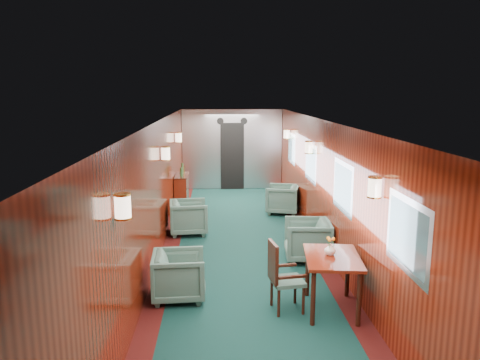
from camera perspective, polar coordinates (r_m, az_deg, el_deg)
The scene contains 12 objects.
room at distance 8.15m, azimuth 0.44°, elevation 1.72°, with size 12.00×12.10×2.40m.
bulkhead at distance 14.06m, azimuth -0.96°, elevation 3.70°, with size 2.98×0.17×2.39m.
windows_right at distance 8.64m, azimuth 10.25°, elevation 0.82°, with size 0.02×8.60×0.80m.
wall_sconces at distance 8.69m, azimuth 0.22°, elevation 3.32°, with size 2.97×7.97×0.25m.
dining_table at distance 6.45m, azimuth 11.18°, elevation -10.12°, with size 0.82×1.09×0.76m.
side_chair at distance 6.38m, azimuth 5.02°, elevation -11.32°, with size 0.49×0.51×0.97m.
credenza at distance 11.67m, azimuth -7.11°, elevation -1.47°, with size 0.31×1.00×1.17m.
flower_vase at distance 6.42m, azimuth 10.92°, elevation -8.28°, with size 0.15×0.15×0.16m, color silver.
armchair_left_near at distance 6.84m, azimuth -7.44°, elevation -11.48°, with size 0.72×0.74×0.68m, color #1A3E37.
armchair_left_far at distance 9.77m, azimuth -6.26°, elevation -4.54°, with size 0.74×0.77×0.70m, color #1A3E37.
armchair_right_near at distance 8.32m, azimuth 8.22°, elevation -7.25°, with size 0.77×0.79×0.72m, color #1A3E37.
armchair_right_far at distance 11.36m, azimuth 5.19°, elevation -2.35°, with size 0.74×0.76×0.69m, color #1A3E37.
Camera 1 is at (-0.47, -8.03, 2.92)m, focal length 35.00 mm.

